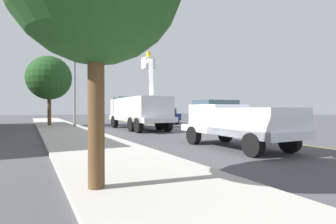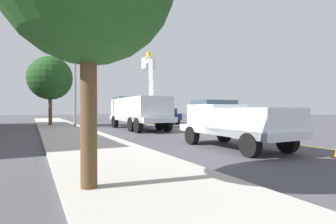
# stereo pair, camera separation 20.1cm
# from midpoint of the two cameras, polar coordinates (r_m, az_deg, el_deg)

# --- Properties ---
(ground) EXTENTS (120.00, 120.00, 0.00)m
(ground) POSITION_cam_midpoint_polar(r_m,az_deg,el_deg) (20.22, 5.59, -3.99)
(ground) COLOR #47474C
(sidewalk_far_side) EXTENTS (60.03, 4.11, 0.12)m
(sidewalk_far_side) POSITION_cam_midpoint_polar(r_m,az_deg,el_deg) (17.16, -19.37, -4.67)
(sidewalk_far_side) COLOR #B2ADA3
(sidewalk_far_side) RESTS_ON ground
(lane_centre_stripe) EXTENTS (50.00, 0.59, 0.01)m
(lane_centre_stripe) POSITION_cam_midpoint_polar(r_m,az_deg,el_deg) (20.22, 5.59, -3.97)
(lane_centre_stripe) COLOR yellow
(lane_centre_stripe) RESTS_ON ground
(utility_bucket_truck) EXTENTS (8.22, 2.87, 6.33)m
(utility_bucket_truck) POSITION_cam_midpoint_polar(r_m,az_deg,el_deg) (21.36, -6.13, 0.55)
(utility_bucket_truck) COLOR silver
(utility_bucket_truck) RESTS_ON ground
(service_pickup_truck) EXTENTS (5.62, 2.23, 2.06)m
(service_pickup_truck) POSITION_cam_midpoint_polar(r_m,az_deg,el_deg) (11.49, 14.74, -2.02)
(service_pickup_truck) COLOR white
(service_pickup_truck) RESTS_ON ground
(passing_minivan) EXTENTS (4.82, 1.98, 1.69)m
(passing_minivan) POSITION_cam_midpoint_polar(r_m,az_deg,el_deg) (29.27, -0.80, -0.61)
(passing_minivan) COLOR navy
(passing_minivan) RESTS_ON ground
(traffic_cone_mid_front) EXTENTS (0.40, 0.40, 0.69)m
(traffic_cone_mid_front) POSITION_cam_midpoint_polar(r_m,az_deg,el_deg) (17.58, 6.37, -3.59)
(traffic_cone_mid_front) COLOR black
(traffic_cone_mid_front) RESTS_ON ground
(traffic_cone_mid_rear) EXTENTS (0.40, 0.40, 0.79)m
(traffic_cone_mid_rear) POSITION_cam_midpoint_polar(r_m,az_deg,el_deg) (25.64, -5.45, -2.11)
(traffic_cone_mid_rear) COLOR black
(traffic_cone_mid_rear) RESTS_ON ground
(traffic_signal_mast) EXTENTS (5.26, 0.58, 7.98)m
(traffic_signal_mast) POSITION_cam_midpoint_polar(r_m,az_deg,el_deg) (22.45, -18.61, 9.87)
(traffic_signal_mast) COLOR gray
(traffic_signal_mast) RESTS_ON ground
(street_tree_right) EXTENTS (4.05, 4.05, 6.54)m
(street_tree_right) POSITION_cam_midpoint_polar(r_m,az_deg,el_deg) (27.14, -23.83, 6.69)
(street_tree_right) COLOR brown
(street_tree_right) RESTS_ON ground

